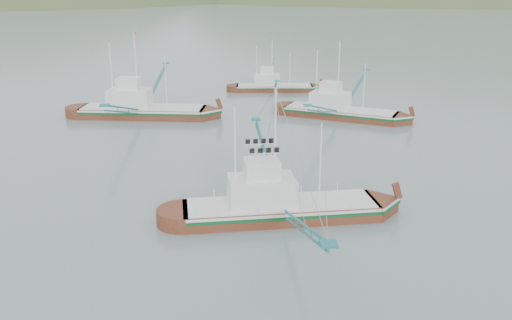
{
  "coord_description": "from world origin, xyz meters",
  "views": [
    {
      "loc": [
        -2.13,
        -37.17,
        17.37
      ],
      "look_at": [
        0.0,
        6.0,
        3.2
      ],
      "focal_mm": 40.0,
      "sensor_mm": 36.0,
      "label": 1
    }
  ],
  "objects_px": {
    "bg_boat_left": "(141,104)",
    "bg_boat_right": "(340,101)",
    "main_boat": "(278,199)",
    "bg_boat_far": "(273,83)"
  },
  "relations": [
    {
      "from": "bg_boat_right",
      "to": "main_boat",
      "type": "bearing_deg",
      "value": -81.94
    },
    {
      "from": "bg_boat_left",
      "to": "bg_boat_right",
      "type": "bearing_deg",
      "value": 3.01
    },
    {
      "from": "bg_boat_right",
      "to": "bg_boat_left",
      "type": "bearing_deg",
      "value": -156.73
    },
    {
      "from": "bg_boat_far",
      "to": "bg_boat_left",
      "type": "bearing_deg",
      "value": -135.55
    },
    {
      "from": "bg_boat_left",
      "to": "bg_boat_right",
      "type": "relative_size",
      "value": 1.18
    },
    {
      "from": "main_boat",
      "to": "bg_boat_far",
      "type": "xyz_separation_m",
      "value": [
        3.44,
        48.28,
        -0.36
      ]
    },
    {
      "from": "bg_boat_far",
      "to": "bg_boat_left",
      "type": "height_order",
      "value": "bg_boat_left"
    },
    {
      "from": "bg_boat_far",
      "to": "bg_boat_right",
      "type": "relative_size",
      "value": 0.89
    },
    {
      "from": "bg_boat_left",
      "to": "bg_boat_far",
      "type": "bearing_deg",
      "value": 48.29
    },
    {
      "from": "bg_boat_far",
      "to": "bg_boat_right",
      "type": "distance_m",
      "value": 19.02
    }
  ]
}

